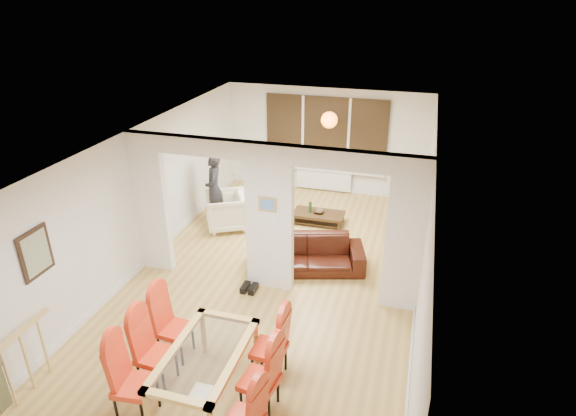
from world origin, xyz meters
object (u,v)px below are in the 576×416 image
at_px(sofa, 307,254).
at_px(person, 214,189).
at_px(dining_table, 207,375).
at_px(dining_chair_la, 134,380).
at_px(dining_chair_rb, 259,376).
at_px(dining_chair_lc, 174,325).
at_px(bowl, 319,212).
at_px(dining_chair_lb, 155,351).
at_px(bottle, 310,207).
at_px(television, 399,218).
at_px(dining_chair_rc, 269,344).
at_px(coffee_table, 318,218).
at_px(armchair, 227,211).

bearing_deg(sofa, person, 135.01).
distance_m(dining_table, dining_chair_la, 0.88).
bearing_deg(dining_chair_rb, dining_chair_lc, 165.92).
distance_m(dining_table, bowl, 5.22).
xyz_separation_m(dining_chair_rb, bowl, (-0.44, 5.22, -0.26)).
relative_size(dining_chair_lb, bottle, 4.13).
xyz_separation_m(dining_table, television, (1.99, 5.46, -0.12)).
bearing_deg(dining_chair_la, dining_table, 28.35).
distance_m(dining_chair_la, bowl, 5.79).
relative_size(dining_chair_la, dining_chair_lb, 1.02).
relative_size(sofa, person, 1.32).
bearing_deg(bowl, television, 8.10).
relative_size(dining_chair_rc, sofa, 0.51).
bearing_deg(bowl, coffee_table, -59.60).
distance_m(dining_table, dining_chair_lb, 0.74).
xyz_separation_m(television, bowl, (-1.72, -0.25, 0.03)).
distance_m(armchair, person, 0.56).
bearing_deg(person, dining_chair_lc, -4.73).
bearing_deg(sofa, television, 38.40).
height_order(television, bottle, bottle).
relative_size(dining_chair_rb, sofa, 0.52).
relative_size(dining_chair_lb, television, 1.23).
bearing_deg(bottle, dining_chair_rb, -83.13).
xyz_separation_m(dining_chair_lc, sofa, (1.22, 2.75, -0.23)).
bearing_deg(dining_chair_lc, dining_chair_rb, -16.94).
distance_m(dining_chair_lc, bottle, 4.69).
height_order(person, coffee_table, person).
bearing_deg(dining_chair_la, dining_chair_lc, 85.86).
bearing_deg(person, dining_chair_la, -7.50).
bearing_deg(television, coffee_table, 115.97).
distance_m(dining_chair_rc, bottle, 4.67).
relative_size(dining_chair_rc, armchair, 1.24).
xyz_separation_m(dining_chair_lc, bottle, (0.83, 4.61, -0.15)).
xyz_separation_m(dining_table, bowl, (0.27, 5.21, -0.09)).
bearing_deg(sofa, bottle, 85.79).
relative_size(dining_chair_rb, dining_chair_rc, 1.01).
distance_m(person, bowl, 2.33).
bearing_deg(coffee_table, sofa, -83.84).
distance_m(armchair, television, 3.72).
bearing_deg(bowl, dining_chair_la, -99.65).
relative_size(dining_chair_lb, bowl, 4.57).
height_order(dining_chair_la, bottle, dining_chair_la).
bearing_deg(armchair, bowl, 84.07).
bearing_deg(dining_chair_rc, bowl, 98.03).
xyz_separation_m(television, coffee_table, (-1.72, -0.25, -0.12)).
bearing_deg(armchair, bottle, 85.63).
xyz_separation_m(dining_table, bottle, (0.08, 5.19, 0.02)).
height_order(dining_chair_lc, coffee_table, dining_chair_lc).
relative_size(bottle, bowl, 1.11).
relative_size(dining_chair_rb, coffee_table, 0.98).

